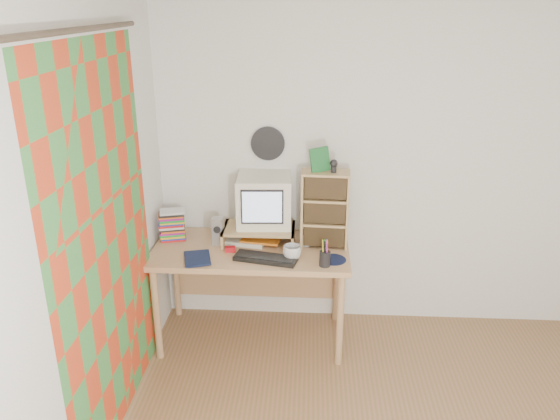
# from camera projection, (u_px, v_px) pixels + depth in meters

# --- Properties ---
(back_wall) EXTENTS (3.50, 0.00, 3.50)m
(back_wall) POSITION_uv_depth(u_px,v_px,m) (394.00, 169.00, 4.02)
(back_wall) COLOR white
(back_wall) RESTS_ON floor
(left_wall) EXTENTS (0.00, 3.50, 3.50)m
(left_wall) POSITION_uv_depth(u_px,v_px,m) (59.00, 272.00, 2.49)
(left_wall) COLOR white
(left_wall) RESTS_ON floor
(curtain) EXTENTS (0.00, 2.20, 2.20)m
(curtain) POSITION_uv_depth(u_px,v_px,m) (107.00, 248.00, 2.97)
(curtain) COLOR red
(curtain) RESTS_ON left_wall
(wall_disc) EXTENTS (0.25, 0.02, 0.25)m
(wall_disc) POSITION_uv_depth(u_px,v_px,m) (268.00, 144.00, 3.99)
(wall_disc) COLOR black
(wall_disc) RESTS_ON back_wall
(desk) EXTENTS (1.40, 0.70, 0.75)m
(desk) POSITION_uv_depth(u_px,v_px,m) (252.00, 261.00, 4.02)
(desk) COLOR tan
(desk) RESTS_ON floor
(monitor_riser) EXTENTS (0.52, 0.30, 0.12)m
(monitor_riser) POSITION_uv_depth(u_px,v_px,m) (259.00, 230.00, 3.97)
(monitor_riser) COLOR tan
(monitor_riser) RESTS_ON desk
(crt_monitor) EXTENTS (0.40, 0.40, 0.36)m
(crt_monitor) POSITION_uv_depth(u_px,v_px,m) (264.00, 201.00, 3.94)
(crt_monitor) COLOR silver
(crt_monitor) RESTS_ON monitor_riser
(speaker_left) EXTENTS (0.09, 0.09, 0.21)m
(speaker_left) POSITION_uv_depth(u_px,v_px,m) (218.00, 231.00, 3.93)
(speaker_left) COLOR #A2A1A5
(speaker_left) RESTS_ON desk
(speaker_right) EXTENTS (0.07, 0.07, 0.18)m
(speaker_right) POSITION_uv_depth(u_px,v_px,m) (304.00, 233.00, 3.93)
(speaker_right) COLOR #A2A1A5
(speaker_right) RESTS_ON desk
(keyboard) EXTENTS (0.45, 0.23, 0.03)m
(keyboard) POSITION_uv_depth(u_px,v_px,m) (266.00, 258.00, 3.72)
(keyboard) COLOR black
(keyboard) RESTS_ON desk
(dvd_stack) EXTENTS (0.21, 0.17, 0.25)m
(dvd_stack) POSITION_uv_depth(u_px,v_px,m) (172.00, 223.00, 4.01)
(dvd_stack) COLOR brown
(dvd_stack) RESTS_ON desk
(cd_rack) EXTENTS (0.34, 0.20, 0.55)m
(cd_rack) POSITION_uv_depth(u_px,v_px,m) (325.00, 209.00, 3.86)
(cd_rack) COLOR tan
(cd_rack) RESTS_ON desk
(mug) EXTENTS (0.15, 0.15, 0.10)m
(mug) POSITION_uv_depth(u_px,v_px,m) (292.00, 253.00, 3.72)
(mug) COLOR silver
(mug) RESTS_ON desk
(diary) EXTENTS (0.25, 0.21, 0.04)m
(diary) POSITION_uv_depth(u_px,v_px,m) (184.00, 258.00, 3.71)
(diary) COLOR #0F193A
(diary) RESTS_ON desk
(mousepad) EXTENTS (0.23, 0.23, 0.00)m
(mousepad) POSITION_uv_depth(u_px,v_px,m) (333.00, 260.00, 3.73)
(mousepad) COLOR black
(mousepad) RESTS_ON desk
(pen_cup) EXTENTS (0.07, 0.07, 0.15)m
(pen_cup) POSITION_uv_depth(u_px,v_px,m) (325.00, 256.00, 3.62)
(pen_cup) COLOR black
(pen_cup) RESTS_ON desk
(papers) EXTENTS (0.36, 0.29, 0.04)m
(papers) POSITION_uv_depth(u_px,v_px,m) (252.00, 238.00, 4.02)
(papers) COLOR silver
(papers) RESTS_ON desk
(red_box) EXTENTS (0.08, 0.05, 0.04)m
(red_box) POSITION_uv_depth(u_px,v_px,m) (230.00, 249.00, 3.85)
(red_box) COLOR #B5131B
(red_box) RESTS_ON desk
(game_box) EXTENTS (0.13, 0.07, 0.17)m
(game_box) POSITION_uv_depth(u_px,v_px,m) (320.00, 160.00, 3.73)
(game_box) COLOR #1C622C
(game_box) RESTS_ON cd_rack
(webcam) EXTENTS (0.06, 0.06, 0.09)m
(webcam) POSITION_uv_depth(u_px,v_px,m) (334.00, 166.00, 3.73)
(webcam) COLOR black
(webcam) RESTS_ON cd_rack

